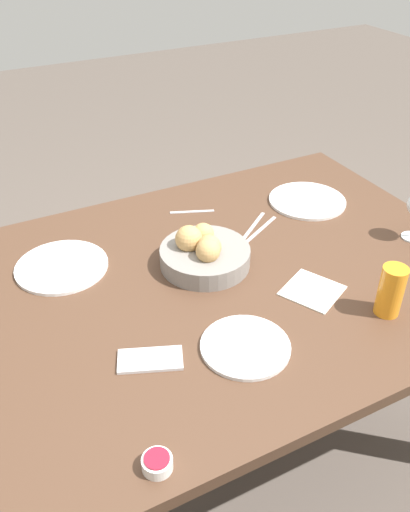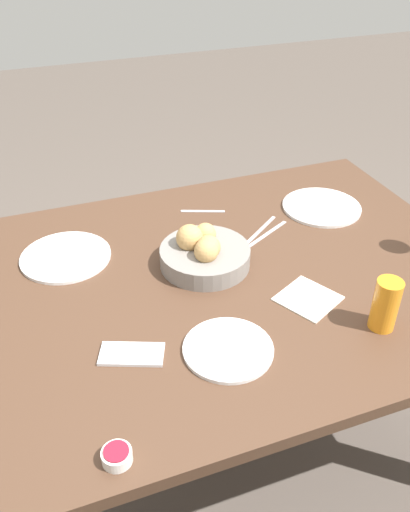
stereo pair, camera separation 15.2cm
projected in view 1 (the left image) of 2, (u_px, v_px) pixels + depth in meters
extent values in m
plane|color=#564C44|center=(223.00, 433.00, 1.94)|extent=(10.00, 10.00, 0.00)
cube|color=#4C3323|center=(227.00, 278.00, 1.54)|extent=(1.49, 1.10, 0.03)
cube|color=#4C3323|center=(308.00, 238.00, 2.37)|extent=(0.06, 0.06, 0.68)
cylinder|color=gray|center=(205.00, 257.00, 1.55)|extent=(0.26, 0.26, 0.05)
sphere|color=tan|center=(203.00, 234.00, 1.57)|extent=(0.06, 0.06, 0.06)
sphere|color=tan|center=(208.00, 251.00, 1.49)|extent=(0.07, 0.07, 0.07)
sphere|color=tan|center=(189.00, 239.00, 1.53)|extent=(0.08, 0.08, 0.08)
sphere|color=tan|center=(209.00, 247.00, 1.50)|extent=(0.07, 0.07, 0.07)
cylinder|color=white|center=(307.00, 201.00, 1.87)|extent=(0.26, 0.26, 0.01)
cylinder|color=white|center=(62.00, 266.00, 1.55)|extent=(0.26, 0.26, 0.01)
cylinder|color=white|center=(245.00, 346.00, 1.28)|extent=(0.22, 0.22, 0.01)
cylinder|color=orange|center=(391.00, 291.00, 1.35)|extent=(0.06, 0.06, 0.14)
cylinder|color=white|center=(157.00, 463.00, 1.02)|extent=(0.06, 0.06, 0.03)
cylinder|color=#A3192D|center=(157.00, 458.00, 1.01)|extent=(0.05, 0.05, 0.00)
cube|color=#B7B7BC|center=(260.00, 230.00, 1.72)|extent=(0.18, 0.10, 0.00)
cube|color=#B7B7BC|center=(253.00, 227.00, 1.73)|extent=(0.16, 0.13, 0.00)
cube|color=#B7B7BC|center=(192.00, 212.00, 1.81)|extent=(0.14, 0.06, 0.00)
cube|color=silver|center=(312.00, 291.00, 1.46)|extent=(0.19, 0.19, 0.00)
cube|color=silver|center=(150.00, 360.00, 1.25)|extent=(0.17, 0.12, 0.01)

